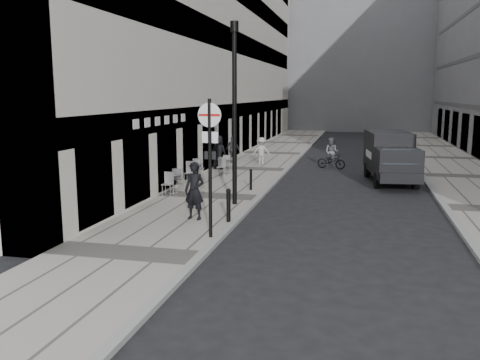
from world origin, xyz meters
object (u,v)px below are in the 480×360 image
at_px(lamppost, 234,105).
at_px(panel_van, 390,155).
at_px(cyclist, 331,157).
at_px(walking_man, 195,191).
at_px(sign_post, 210,150).

xyz_separation_m(lamppost, panel_van, (5.87, 6.87, -2.45)).
xyz_separation_m(panel_van, cyclist, (-2.95, 3.89, -0.65)).
relative_size(panel_van, cyclist, 2.98).
bearing_deg(lamppost, walking_man, -105.44).
xyz_separation_m(walking_man, panel_van, (6.58, 9.43, 0.27)).
xyz_separation_m(sign_post, cyclist, (2.53, 15.22, -1.95)).
height_order(lamppost, panel_van, lamppost).
height_order(walking_man, cyclist, walking_man).
distance_m(walking_man, cyclist, 13.82).
bearing_deg(cyclist, lamppost, -88.78).
relative_size(sign_post, cyclist, 2.25).
distance_m(panel_van, cyclist, 4.92).
relative_size(lamppost, cyclist, 3.76).
relative_size(sign_post, panel_van, 0.75).
height_order(sign_post, panel_van, sign_post).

